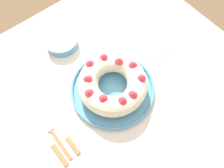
{
  "coord_description": "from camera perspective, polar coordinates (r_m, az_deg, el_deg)",
  "views": [
    {
      "loc": [
        -0.22,
        -0.28,
        1.53
      ],
      "look_at": [
        -0.0,
        -0.01,
        0.79
      ],
      "focal_mm": 35.0,
      "sensor_mm": 36.0,
      "label": 1
    }
  ],
  "objects": [
    {
      "name": "cake_knife",
      "position": [
        0.83,
        -11.47,
        -13.69
      ],
      "size": [
        0.02,
        0.16,
        0.01
      ],
      "rotation": [
        0.0,
        0.0,
        0.06
      ],
      "color": "#936038",
      "rests_on": "dining_table"
    },
    {
      "name": "serving_dish",
      "position": [
        0.86,
        -0.0,
        -1.38
      ],
      "size": [
        0.33,
        0.33,
        0.02
      ],
      "color": "#518EB2",
      "rests_on": "dining_table"
    },
    {
      "name": "side_bowl",
      "position": [
        0.99,
        -13.01,
        10.69
      ],
      "size": [
        0.14,
        0.14,
        0.04
      ],
      "primitive_type": "cylinder",
      "color": "#518EB2",
      "rests_on": "dining_table"
    },
    {
      "name": "ground_plane",
      "position": [
        1.57,
        -0.16,
        -11.99
      ],
      "size": [
        8.0,
        8.0,
        0.0
      ],
      "primitive_type": "plane",
      "color": "brown"
    },
    {
      "name": "fork",
      "position": [
        0.84,
        -14.73,
        -12.9
      ],
      "size": [
        0.02,
        0.18,
        0.01
      ],
      "rotation": [
        0.0,
        0.0,
        0.01
      ],
      "color": "#936038",
      "rests_on": "dining_table"
    },
    {
      "name": "napkin",
      "position": [
        0.98,
        11.14,
        9.32
      ],
      "size": [
        0.16,
        0.13,
        0.0
      ],
      "primitive_type": "cube",
      "rotation": [
        0.0,
        0.0,
        -0.15
      ],
      "color": "white",
      "rests_on": "dining_table"
    },
    {
      "name": "serving_knife",
      "position": [
        0.83,
        -15.03,
        -15.3
      ],
      "size": [
        0.02,
        0.19,
        0.01
      ],
      "rotation": [
        0.0,
        0.0,
        0.07
      ],
      "color": "#936038",
      "rests_on": "dining_table"
    },
    {
      "name": "bundt_cake",
      "position": [
        0.81,
        0.0,
        0.05
      ],
      "size": [
        0.26,
        0.26,
        0.09
      ],
      "color": "beige",
      "rests_on": "serving_dish"
    },
    {
      "name": "dining_table",
      "position": [
        0.96,
        -0.26,
        -3.37
      ],
      "size": [
        1.15,
        1.04,
        0.73
      ],
      "color": "beige",
      "rests_on": "ground_plane"
    }
  ]
}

